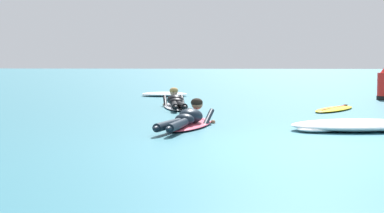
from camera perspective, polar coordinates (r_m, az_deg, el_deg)
ground_plane at (r=17.94m, az=7.86°, el=0.70°), size 120.00×120.00×0.00m
surfer_near at (r=10.28m, az=-0.39°, el=-1.33°), size 0.96×2.56×0.54m
surfer_far at (r=14.47m, az=-1.62°, el=0.36°), size 0.98×2.75×0.54m
drifting_surfboard at (r=14.29m, az=13.65°, el=-0.22°), size 1.44×2.09×0.16m
whitewater_front at (r=10.33m, az=15.69°, el=-1.76°), size 2.42×1.48×0.19m
whitewater_mid_left at (r=19.23m, az=-2.67°, el=1.19°), size 1.49×0.98×0.14m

